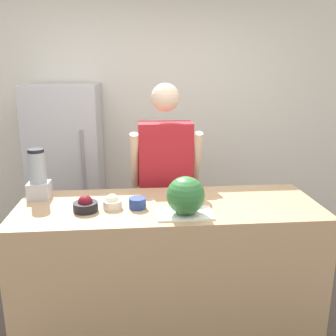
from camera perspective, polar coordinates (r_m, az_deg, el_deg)
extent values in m
cube|color=white|center=(4.16, -2.07, 7.44)|extent=(8.00, 0.06, 2.60)
cube|color=tan|center=(2.79, 0.07, -14.62)|extent=(2.08, 0.75, 0.94)
cube|color=#B7B7BC|center=(3.91, -14.93, -0.31)|extent=(0.67, 0.70, 1.70)
cylinder|color=gray|center=(3.48, -12.83, 0.85)|extent=(0.02, 0.02, 0.59)
cube|color=gray|center=(3.34, -0.38, -10.41)|extent=(0.33, 0.18, 0.83)
cube|color=#B21E28|center=(3.10, -0.41, 1.55)|extent=(0.44, 0.22, 0.59)
sphere|color=beige|center=(3.02, -0.42, 10.71)|extent=(0.23, 0.23, 0.23)
cylinder|color=beige|center=(3.05, -5.12, 1.08)|extent=(0.07, 0.24, 0.50)
cylinder|color=beige|center=(3.09, 4.37, 1.29)|extent=(0.07, 0.24, 0.50)
cube|color=white|center=(2.42, 2.53, -6.95)|extent=(0.36, 0.23, 0.01)
sphere|color=#2D6B33|center=(2.36, 2.71, -4.21)|extent=(0.24, 0.24, 0.24)
cylinder|color=black|center=(2.52, -12.45, -5.79)|extent=(0.16, 0.16, 0.06)
sphere|color=maroon|center=(2.51, -12.49, -5.14)|extent=(0.10, 0.10, 0.10)
cylinder|color=beige|center=(2.54, -8.46, -5.50)|extent=(0.12, 0.12, 0.06)
sphere|color=white|center=(2.53, -8.48, -4.91)|extent=(0.09, 0.09, 0.09)
cylinder|color=navy|center=(2.52, -4.67, -5.35)|extent=(0.11, 0.11, 0.07)
cube|color=#B7B7BC|center=(2.85, -19.02, -3.23)|extent=(0.15, 0.15, 0.12)
cylinder|color=#99A3AD|center=(2.80, -19.32, 0.07)|extent=(0.12, 0.12, 0.22)
cylinder|color=black|center=(2.77, -19.54, 2.50)|extent=(0.11, 0.11, 0.02)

